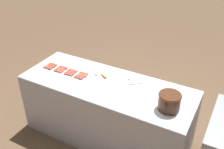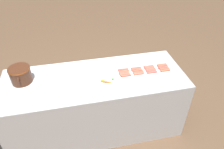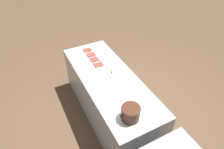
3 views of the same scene
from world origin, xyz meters
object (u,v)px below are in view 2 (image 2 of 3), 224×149
at_px(hot_dog_16, 162,65).
at_px(carrot, 108,82).
at_px(hot_dog_0, 165,70).
at_px(hot_dog_10, 138,71).
at_px(hot_dog_6, 138,72).
at_px(hot_dog_19, 123,69).
at_px(hot_dog_13, 149,68).
at_px(hot_dog_1, 152,72).
at_px(hot_dog_2, 139,74).
at_px(hot_dog_18, 136,68).
at_px(hot_dog_15, 124,71).
at_px(hot_dog_17, 149,66).
at_px(hot_dog_8, 163,67).
at_px(serving_spoon, 75,91).
at_px(hot_dog_9, 150,69).
at_px(hot_dog_12, 163,66).
at_px(hot_dog_5, 151,71).
at_px(hot_dog_11, 124,73).
at_px(hot_dog_4, 165,69).
at_px(bean_pot, 20,74).
at_px(hot_dog_7, 125,74).
at_px(hot_dog_14, 136,69).
at_px(hot_dog_3, 126,76).

height_order(hot_dog_16, carrot, carrot).
relative_size(hot_dog_0, hot_dog_10, 1.00).
distance_m(hot_dog_6, hot_dog_19, 0.20).
height_order(hot_dog_6, hot_dog_13, same).
bearing_deg(hot_dog_1, hot_dog_2, 88.88).
bearing_deg(hot_dog_18, hot_dog_10, -176.70).
distance_m(hot_dog_15, hot_dog_17, 0.34).
xyz_separation_m(hot_dog_8, hot_dog_15, (0.03, 0.52, 0.00)).
distance_m(hot_dog_2, serving_spoon, 0.82).
bearing_deg(hot_dog_9, carrot, 103.43).
height_order(hot_dog_1, serving_spoon, hot_dog_1).
distance_m(hot_dog_12, hot_dog_15, 0.52).
bearing_deg(hot_dog_13, hot_dog_6, 111.33).
relative_size(hot_dog_18, hot_dog_19, 1.00).
xyz_separation_m(hot_dog_5, serving_spoon, (-0.19, 0.98, -0.01)).
bearing_deg(hot_dog_17, hot_dog_2, 125.65).
relative_size(hot_dog_5, hot_dog_11, 1.00).
bearing_deg(hot_dog_17, hot_dog_4, -117.92).
height_order(hot_dog_10, hot_dog_18, same).
bearing_deg(bean_pot, hot_dog_2, -96.80).
xyz_separation_m(hot_dog_0, bean_pot, (0.17, 1.76, 0.10)).
bearing_deg(hot_dog_2, hot_dog_0, -90.70).
bearing_deg(hot_dog_12, hot_dog_7, 97.17).
bearing_deg(hot_dog_14, hot_dog_15, 89.89).
bearing_deg(hot_dog_5, hot_dog_16, -62.35).
relative_size(hot_dog_8, hot_dog_9, 1.00).
bearing_deg(hot_dog_2, hot_dog_11, 70.89).
bearing_deg(hot_dog_4, hot_dog_19, 79.16).
bearing_deg(bean_pot, hot_dog_10, -94.23).
distance_m(hot_dog_1, serving_spoon, 1.00).
height_order(hot_dog_9, hot_dog_15, same).
relative_size(hot_dog_10, hot_dog_12, 1.00).
bearing_deg(serving_spoon, hot_dog_7, -73.52).
xyz_separation_m(hot_dog_2, hot_dog_19, (0.13, 0.17, 0.00)).
height_order(hot_dog_3, hot_dog_7, same).
bearing_deg(hot_dog_2, hot_dog_6, -5.27).
distance_m(hot_dog_14, serving_spoon, 0.85).
bearing_deg(hot_dog_8, serving_spoon, 100.74).
xyz_separation_m(hot_dog_17, carrot, (-0.20, 0.58, 0.00)).
distance_m(hot_dog_8, hot_dog_16, 0.06).
relative_size(hot_dog_7, carrot, 0.84).
bearing_deg(hot_dog_15, hot_dog_11, 163.35).
distance_m(hot_dog_0, hot_dog_15, 0.53).
height_order(hot_dog_5, hot_dog_11, same).
xyz_separation_m(hot_dog_18, bean_pot, (0.04, 1.41, 0.10)).
xyz_separation_m(hot_dog_15, hot_dog_19, (0.04, 0.00, 0.00)).
xyz_separation_m(hot_dog_3, hot_dog_16, (0.13, -0.53, 0.00)).
bearing_deg(serving_spoon, hot_dog_17, -73.96).
bearing_deg(hot_dog_16, carrot, 104.95).
relative_size(hot_dog_19, bean_pot, 0.45).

